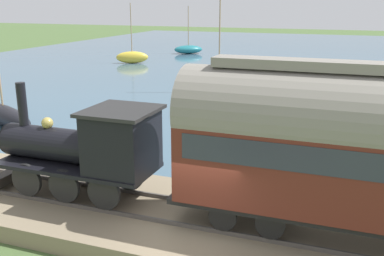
{
  "coord_description": "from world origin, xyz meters",
  "views": [
    {
      "loc": [
        -10.11,
        -3.67,
        6.47
      ],
      "look_at": [
        6.2,
        2.35,
        1.52
      ],
      "focal_mm": 42.0,
      "sensor_mm": 36.0,
      "label": 1
    }
  ],
  "objects_px": {
    "steam_locomotive": "(89,146)",
    "sailboat_black": "(4,115)",
    "sailboat_yellow": "(132,57)",
    "sailboat_green": "(219,85)",
    "passenger_coach": "(374,147)",
    "sailboat_teal": "(188,49)",
    "rowboat_mid_harbor": "(109,143)"
  },
  "relations": [
    {
      "from": "sailboat_green",
      "to": "rowboat_mid_harbor",
      "type": "height_order",
      "value": "sailboat_green"
    },
    {
      "from": "sailboat_teal",
      "to": "passenger_coach",
      "type": "bearing_deg",
      "value": 173.09
    },
    {
      "from": "sailboat_yellow",
      "to": "sailboat_teal",
      "type": "bearing_deg",
      "value": -38.54
    },
    {
      "from": "steam_locomotive",
      "to": "rowboat_mid_harbor",
      "type": "relative_size",
      "value": 2.24
    },
    {
      "from": "steam_locomotive",
      "to": "sailboat_yellow",
      "type": "distance_m",
      "value": 35.42
    },
    {
      "from": "sailboat_black",
      "to": "sailboat_yellow",
      "type": "distance_m",
      "value": 25.08
    },
    {
      "from": "sailboat_teal",
      "to": "sailboat_green",
      "type": "bearing_deg",
      "value": 172.8
    },
    {
      "from": "steam_locomotive",
      "to": "sailboat_yellow",
      "type": "height_order",
      "value": "sailboat_yellow"
    },
    {
      "from": "steam_locomotive",
      "to": "sailboat_teal",
      "type": "distance_m",
      "value": 44.31
    },
    {
      "from": "passenger_coach",
      "to": "sailboat_yellow",
      "type": "relative_size",
      "value": 1.6
    },
    {
      "from": "passenger_coach",
      "to": "sailboat_green",
      "type": "bearing_deg",
      "value": 26.43
    },
    {
      "from": "rowboat_mid_harbor",
      "to": "passenger_coach",
      "type": "bearing_deg",
      "value": -150.53
    },
    {
      "from": "sailboat_teal",
      "to": "sailboat_green",
      "type": "distance_m",
      "value": 24.99
    },
    {
      "from": "steam_locomotive",
      "to": "passenger_coach",
      "type": "xyz_separation_m",
      "value": [
        0.0,
        -7.94,
        0.87
      ]
    },
    {
      "from": "sailboat_yellow",
      "to": "sailboat_green",
      "type": "relative_size",
      "value": 0.7
    },
    {
      "from": "steam_locomotive",
      "to": "sailboat_teal",
      "type": "relative_size",
      "value": 0.95
    },
    {
      "from": "steam_locomotive",
      "to": "sailboat_black",
      "type": "height_order",
      "value": "sailboat_black"
    },
    {
      "from": "rowboat_mid_harbor",
      "to": "sailboat_teal",
      "type": "bearing_deg",
      "value": -16.7
    },
    {
      "from": "sailboat_black",
      "to": "passenger_coach",
      "type": "bearing_deg",
      "value": -88.12
    },
    {
      "from": "steam_locomotive",
      "to": "passenger_coach",
      "type": "bearing_deg",
      "value": -90.0
    },
    {
      "from": "sailboat_black",
      "to": "sailboat_teal",
      "type": "xyz_separation_m",
      "value": [
        35.02,
        2.67,
        -0.04
      ]
    },
    {
      "from": "sailboat_green",
      "to": "rowboat_mid_harbor",
      "type": "distance_m",
      "value": 14.05
    },
    {
      "from": "steam_locomotive",
      "to": "sailboat_teal",
      "type": "xyz_separation_m",
      "value": [
        42.38,
        12.83,
        -1.69
      ]
    },
    {
      "from": "sailboat_black",
      "to": "sailboat_teal",
      "type": "bearing_deg",
      "value": 28.35
    },
    {
      "from": "sailboat_black",
      "to": "sailboat_green",
      "type": "height_order",
      "value": "sailboat_green"
    },
    {
      "from": "sailboat_yellow",
      "to": "sailboat_black",
      "type": "bearing_deg",
      "value": 166.45
    },
    {
      "from": "sailboat_teal",
      "to": "rowboat_mid_harbor",
      "type": "relative_size",
      "value": 2.36
    },
    {
      "from": "sailboat_teal",
      "to": "rowboat_mid_harbor",
      "type": "distance_m",
      "value": 37.85
    },
    {
      "from": "sailboat_yellow",
      "to": "sailboat_green",
      "type": "xyz_separation_m",
      "value": [
        -12.03,
        -13.34,
        -0.09
      ]
    },
    {
      "from": "rowboat_mid_harbor",
      "to": "sailboat_green",
      "type": "bearing_deg",
      "value": -35.67
    },
    {
      "from": "sailboat_black",
      "to": "rowboat_mid_harbor",
      "type": "distance_m",
      "value": 7.47
    },
    {
      "from": "sailboat_teal",
      "to": "steam_locomotive",
      "type": "bearing_deg",
      "value": 163.82
    }
  ]
}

